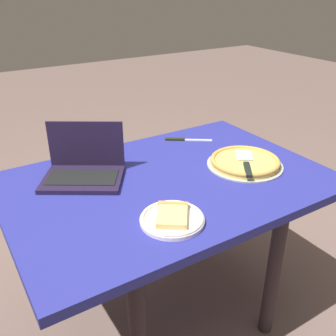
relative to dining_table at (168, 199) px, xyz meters
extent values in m
plane|color=#6C574E|center=(0.00, 0.00, -0.64)|extent=(12.00, 12.00, 0.00)
cube|color=navy|center=(0.00, 0.00, 0.07)|extent=(1.27, 0.87, 0.04)
cylinder|color=#2F262A|center=(-0.32, -0.32, -0.29)|extent=(0.06, 0.06, 0.69)
cylinder|color=#2F262A|center=(0.32, -0.32, -0.29)|extent=(0.06, 0.06, 0.69)
cylinder|color=#2F262A|center=(-0.32, 0.32, -0.29)|extent=(0.06, 0.06, 0.69)
cube|color=#1F1630|center=(0.30, -0.16, 0.10)|extent=(0.38, 0.35, 0.02)
cube|color=black|center=(0.30, -0.16, 0.11)|extent=(0.30, 0.26, 0.00)
cube|color=#1F1630|center=(0.24, -0.26, 0.21)|extent=(0.26, 0.17, 0.19)
cube|color=#84B9F3|center=(0.24, -0.26, 0.21)|extent=(0.24, 0.15, 0.17)
cylinder|color=white|center=(0.15, 0.26, 0.10)|extent=(0.22, 0.22, 0.01)
torus|color=white|center=(0.15, 0.26, 0.11)|extent=(0.21, 0.21, 0.01)
cube|color=#E4BB6D|center=(0.15, 0.26, 0.12)|extent=(0.16, 0.17, 0.02)
cube|color=#C9894A|center=(0.11, 0.21, 0.12)|extent=(0.09, 0.07, 0.03)
cylinder|color=#9FA79C|center=(-0.35, 0.07, 0.09)|extent=(0.33, 0.33, 0.01)
cylinder|color=#E5BF57|center=(-0.35, 0.07, 0.11)|extent=(0.29, 0.29, 0.02)
torus|color=gold|center=(-0.35, 0.07, 0.11)|extent=(0.30, 0.30, 0.02)
cube|color=#A9BCC3|center=(-0.37, 0.03, 0.12)|extent=(0.12, 0.12, 0.00)
cube|color=black|center=(-0.29, 0.15, 0.12)|extent=(0.09, 0.12, 0.01)
cube|color=silver|center=(-0.33, -0.28, 0.09)|extent=(0.16, 0.12, 0.00)
cube|color=black|center=(-0.25, -0.33, 0.10)|extent=(0.09, 0.07, 0.01)
camera|label=1|loc=(0.71, 1.14, 0.81)|focal=40.68mm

